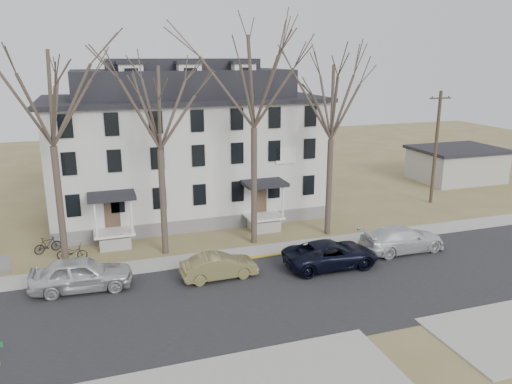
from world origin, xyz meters
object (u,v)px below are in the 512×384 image
object	(u,v)px
car_white	(402,239)
tree_center	(254,75)
tree_far_left	(48,91)
car_silver	(81,275)
bicycle_left	(72,253)
tree_mid_right	(333,97)
boarding_house	(185,147)
tree_mid_left	(158,102)
car_tan	(219,267)
car_navy	(331,255)
bicycle_right	(48,245)
utility_pole_far	(436,146)

from	to	relation	value
car_white	tree_center	bearing A→B (deg)	60.88
tree_far_left	car_silver	xyz separation A→B (m)	(0.95, -3.85, -9.44)
tree_center	bicycle_left	distance (m)	15.75
tree_mid_right	bicycle_left	xyz separation A→B (m)	(-17.14, 0.63, -9.11)
boarding_house	car_white	bearing A→B (deg)	-47.87
tree_far_left	tree_mid_left	distance (m)	6.05
bicycle_left	tree_center	bearing A→B (deg)	-80.94
tree_center	bicycle_left	xyz separation A→B (m)	(-11.64, 0.63, -10.60)
car_tan	car_navy	bearing A→B (deg)	-97.07
car_tan	bicycle_right	distance (m)	11.86
tree_mid_right	car_tan	distance (m)	13.65
car_tan	bicycle_left	xyz separation A→B (m)	(-7.96, 5.42, -0.22)
boarding_house	utility_pole_far	world-z (taller)	boarding_house
car_silver	car_white	distance (m)	19.59
car_navy	bicycle_left	size ratio (longest dim) A/B	3.06
tree_mid_right	utility_pole_far	world-z (taller)	tree_mid_right
tree_far_left	bicycle_right	distance (m)	10.17
tree_mid_right	car_white	size ratio (longest dim) A/B	2.25
boarding_house	car_tan	size ratio (longest dim) A/B	4.83
tree_mid_left	tree_center	world-z (taller)	tree_center
tree_mid_left	tree_center	xyz separation A→B (m)	(6.00, 0.00, 1.48)
boarding_house	tree_mid_right	bearing A→B (deg)	-43.81
boarding_house	tree_far_left	world-z (taller)	tree_far_left
car_silver	car_tan	size ratio (longest dim) A/B	1.24
bicycle_right	tree_center	bearing A→B (deg)	-123.41
tree_far_left	car_silver	world-z (taller)	tree_far_left
tree_center	car_silver	xyz separation A→B (m)	(-11.05, -3.85, -10.18)
tree_mid_left	tree_mid_right	distance (m)	11.50
boarding_house	car_tan	bearing A→B (deg)	-93.03
boarding_house	car_navy	world-z (taller)	boarding_house
tree_far_left	boarding_house	bearing A→B (deg)	42.18
bicycle_right	utility_pole_far	bearing A→B (deg)	-109.75
tree_far_left	bicycle_left	xyz separation A→B (m)	(0.36, 0.63, -9.86)
car_white	bicycle_right	bearing A→B (deg)	71.35
car_tan	bicycle_right	bearing A→B (deg)	50.84
tree_mid_right	bicycle_left	world-z (taller)	tree_mid_right
tree_center	utility_pole_far	distance (m)	19.03
tree_mid_left	car_white	world-z (taller)	tree_mid_left
utility_pole_far	car_navy	size ratio (longest dim) A/B	1.67
utility_pole_far	car_navy	xyz separation A→B (m)	(-14.47, -9.59, -4.11)
tree_center	bicycle_left	size ratio (longest dim) A/B	7.91
tree_mid_right	bicycle_right	bearing A→B (deg)	172.73
tree_mid_left	tree_mid_right	bearing A→B (deg)	0.00
tree_far_left	car_navy	xyz separation A→B (m)	(15.03, -5.39, -9.55)
boarding_house	car_white	xyz separation A→B (m)	(11.53, -12.75, -4.56)
car_tan	tree_mid_left	bearing A→B (deg)	23.81
boarding_house	tree_far_left	distance (m)	13.12
bicycle_left	car_silver	bearing A→B (deg)	-160.32
tree_mid_left	bicycle_left	xyz separation A→B (m)	(-5.64, 0.63, -9.11)
tree_mid_right	utility_pole_far	xyz separation A→B (m)	(12.00, 4.20, -4.70)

